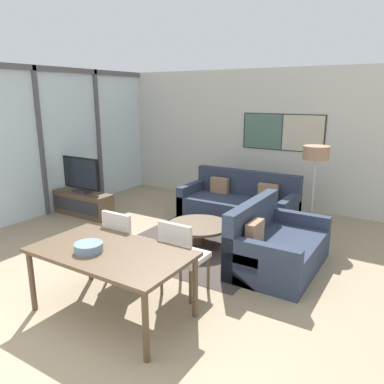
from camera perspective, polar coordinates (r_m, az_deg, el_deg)
name	(u,v)px	position (r m, az deg, el deg)	size (l,w,h in m)	color
ground_plane	(20,371)	(3.82, -24.76, -23.56)	(24.00, 24.00, 0.00)	#9E896B
wall_back	(273,139)	(7.94, 12.22, 7.94)	(7.99, 0.09, 2.80)	silver
window_wall_left	(39,136)	(7.65, -22.25, 7.92)	(0.07, 5.92, 2.80)	silver
area_rug	(199,245)	(5.90, 1.04, -8.08)	(2.23, 2.20, 0.01)	#473D38
tv_console	(83,204)	(7.57, -16.24, -1.72)	(1.28, 0.39, 0.46)	brown
television	(81,175)	(7.44, -16.54, 2.43)	(0.92, 0.20, 0.68)	#2D2D33
sofa_main	(240,205)	(7.06, 7.27, -1.99)	(2.09, 0.98, 0.88)	#2D384C
sofa_side	(273,247)	(5.23, 12.27, -8.23)	(0.98, 1.54, 0.88)	#2D384C
coffee_table	(199,229)	(5.81, 1.05, -5.71)	(0.98, 0.98, 0.35)	brown
dining_table	(111,256)	(4.01, -12.29, -9.58)	(1.67, 0.94, 0.73)	brown
dining_chair_left	(125,241)	(4.76, -10.25, -7.30)	(0.46, 0.46, 0.91)	beige
dining_chair_centre	(181,253)	(4.34, -1.64, -9.29)	(0.46, 0.46, 0.91)	beige
fruit_bowl	(88,247)	(4.00, -15.50, -8.04)	(0.29, 0.29, 0.09)	slate
floor_lamp	(316,157)	(6.45, 18.33, 5.03)	(0.43, 0.43, 1.48)	#2D2D33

